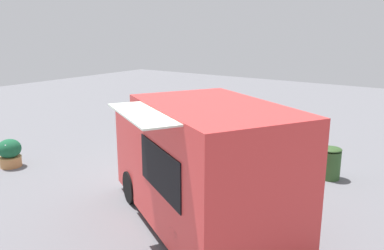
% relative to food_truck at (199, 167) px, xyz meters
% --- Properties ---
extents(ground_plane, '(40.00, 40.00, 0.00)m').
position_rel_food_truck_xyz_m(ground_plane, '(2.07, 1.83, -1.23)').
color(ground_plane, slate).
extents(food_truck, '(4.32, 5.14, 2.58)m').
position_rel_food_truck_xyz_m(food_truck, '(0.00, 0.00, 0.00)').
color(food_truck, red).
rests_on(food_truck, ground_plane).
extents(person_customer, '(0.79, 0.54, 0.85)m').
position_rel_food_truck_xyz_m(person_customer, '(6.94, 5.34, -0.89)').
color(person_customer, '#272124').
rests_on(person_customer, ground_plane).
extents(planter_flowering_near, '(0.64, 0.64, 0.81)m').
position_rel_food_truck_xyz_m(planter_flowering_near, '(-0.32, 6.32, -0.82)').
color(planter_flowering_near, '#B87F4A').
rests_on(planter_flowering_near, ground_plane).
extents(planter_flowering_far, '(0.57, 0.57, 0.83)m').
position_rel_food_truck_xyz_m(planter_flowering_far, '(2.44, 3.65, -0.80)').
color(planter_flowering_far, '#4D5848').
rests_on(planter_flowering_far, ground_plane).
extents(plaza_bench, '(1.81, 1.00, 0.49)m').
position_rel_food_truck_xyz_m(plaza_bench, '(6.04, 0.57, -0.86)').
color(plaza_bench, olive).
rests_on(plaza_bench, ground_plane).
extents(trash_bin, '(0.55, 0.55, 0.86)m').
position_rel_food_truck_xyz_m(trash_bin, '(4.04, -1.41, -0.79)').
color(trash_bin, '#2F5427').
rests_on(trash_bin, ground_plane).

